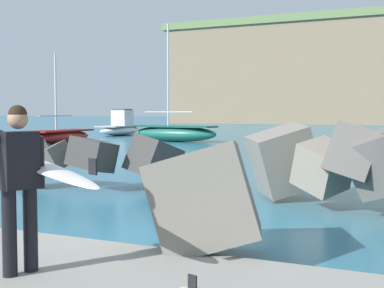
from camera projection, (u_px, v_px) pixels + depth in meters
ground_plane at (191, 233)px, 8.37m from camera, size 400.00×400.00×0.00m
breakwater_jetty at (378, 166)px, 8.51m from camera, size 30.11×6.82×2.31m
surfer_with_board at (27, 175)px, 5.53m from camera, size 2.10×1.45×1.78m
boat_near_centre at (60, 136)px, 32.28m from camera, size 1.85×5.20×5.54m
boat_near_right at (174, 133)px, 34.22m from camera, size 6.30×2.23×7.70m
boat_mid_left at (121, 127)px, 43.46m from camera, size 2.48×5.61×2.20m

